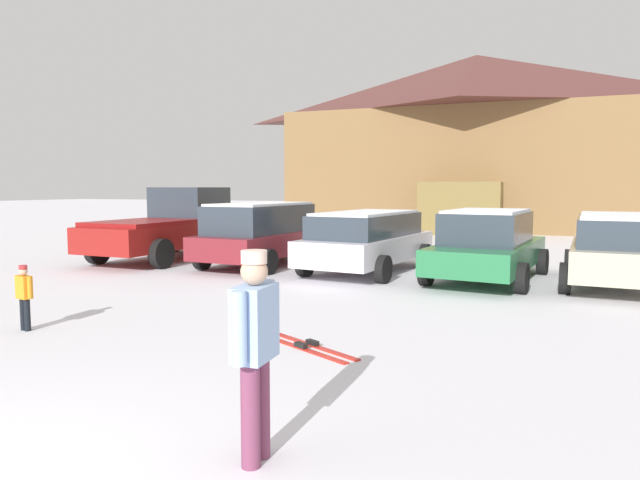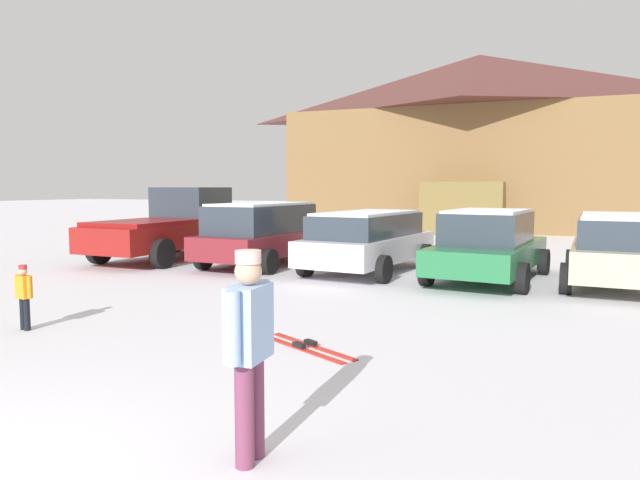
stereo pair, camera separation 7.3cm
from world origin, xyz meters
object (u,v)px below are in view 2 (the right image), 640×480
(parked_beige_suv, at_px, (618,248))
(parked_green_coupe, at_px, (488,245))
(skier_child_in_orange_jacket, at_px, (24,293))
(parked_white_suv, at_px, (368,239))
(parked_maroon_van, at_px, (263,232))
(pickup_truck, at_px, (174,226))
(pair_of_skis, at_px, (307,347))
(skier_adult_in_blue_parka, at_px, (249,344))
(ski_lodge, at_px, (477,141))

(parked_beige_suv, bearing_deg, parked_green_coupe, -176.71)
(parked_green_coupe, relative_size, skier_child_in_orange_jacket, 4.96)
(parked_white_suv, xyz_separation_m, skier_child_in_orange_jacket, (-2.85, -7.68, -0.29))
(parked_beige_suv, distance_m, skier_child_in_orange_jacket, 11.44)
(parked_white_suv, bearing_deg, parked_green_coupe, -2.97)
(parked_maroon_van, relative_size, pickup_truck, 0.82)
(parked_maroon_van, xyz_separation_m, parked_green_coupe, (6.02, -0.19, -0.10))
(pickup_truck, bearing_deg, parked_beige_suv, -1.75)
(parked_green_coupe, height_order, pair_of_skis, parked_green_coupe)
(skier_adult_in_blue_parka, bearing_deg, pickup_truck, 130.11)
(parked_beige_suv, bearing_deg, ski_lodge, 107.18)
(parked_green_coupe, xyz_separation_m, skier_child_in_orange_jacket, (-5.81, -7.53, -0.27))
(ski_lodge, height_order, parked_maroon_van, ski_lodge)
(parked_maroon_van, xyz_separation_m, skier_adult_in_blue_parka, (5.44, -9.97, 0.02))
(parked_white_suv, bearing_deg, skier_child_in_orange_jacket, -110.36)
(pickup_truck, bearing_deg, skier_child_in_orange_jacket, -66.80)
(parked_maroon_van, distance_m, parked_green_coupe, 6.03)
(pickup_truck, distance_m, skier_child_in_orange_jacket, 8.76)
(parked_green_coupe, xyz_separation_m, pickup_truck, (-9.26, 0.52, 0.17))
(pair_of_skis, bearing_deg, pickup_truck, 136.94)
(skier_child_in_orange_jacket, bearing_deg, parked_green_coupe, 52.33)
(pickup_truck, bearing_deg, skier_adult_in_blue_parka, -49.89)
(parked_maroon_van, bearing_deg, parked_white_suv, -0.62)
(pair_of_skis, bearing_deg, parked_green_coupe, 77.35)
(parked_white_suv, height_order, skier_child_in_orange_jacket, parked_white_suv)
(pickup_truck, xyz_separation_m, skier_child_in_orange_jacket, (3.45, -8.05, -0.44))
(pickup_truck, bearing_deg, parked_white_suv, -3.30)
(parked_white_suv, bearing_deg, pickup_truck, 176.70)
(parked_white_suv, relative_size, skier_adult_in_blue_parka, 2.90)
(parked_maroon_van, distance_m, parked_white_suv, 3.06)
(parked_green_coupe, bearing_deg, ski_lodge, 99.13)
(pair_of_skis, bearing_deg, parked_white_suv, 101.92)
(ski_lodge, distance_m, parked_beige_suv, 19.31)
(skier_adult_in_blue_parka, bearing_deg, skier_child_in_orange_jacket, 156.70)
(ski_lodge, bearing_deg, skier_adult_in_blue_parka, -85.22)
(ski_lodge, distance_m, parked_green_coupe, 18.87)
(parked_green_coupe, relative_size, pair_of_skis, 3.00)
(skier_child_in_orange_jacket, bearing_deg, pair_of_skis, 10.58)
(ski_lodge, xyz_separation_m, pickup_truck, (-6.33, -17.73, -3.66))
(ski_lodge, height_order, parked_white_suv, ski_lodge)
(parked_white_suv, relative_size, parked_green_coupe, 0.98)
(parked_maroon_van, xyz_separation_m, parked_white_suv, (3.06, -0.03, -0.08))
(ski_lodge, bearing_deg, pair_of_skis, -86.74)
(ski_lodge, relative_size, parked_green_coupe, 3.94)
(parked_beige_suv, distance_m, pair_of_skis, 8.09)
(ski_lodge, relative_size, pickup_truck, 3.46)
(parked_white_suv, relative_size, parked_beige_suv, 1.08)
(parked_maroon_van, height_order, parked_white_suv, parked_maroon_van)
(skier_adult_in_blue_parka, bearing_deg, pair_of_skis, 106.81)
(ski_lodge, relative_size, skier_adult_in_blue_parka, 11.59)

